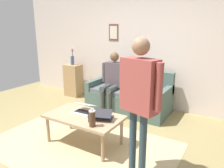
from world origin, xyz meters
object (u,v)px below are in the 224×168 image
Objects in this scene: couch at (129,97)px; flower_vase at (72,59)px; laptop_center at (103,116)px; side_shelf at (73,80)px; laptop_left at (83,109)px; coffee_table at (84,118)px; person_standing at (139,92)px; person_seated at (112,79)px; french_press at (92,118)px.

couch is 3.90× the size of flower_vase.
laptop_center is at bearing 139.93° from flower_vase.
laptop_left is at bearing 134.74° from side_shelf.
flower_vase is (1.78, -1.82, 0.56)m from coffee_table.
person_seated is at bearing -51.05° from person_standing.
french_press is 0.58× the size of flower_vase.
flower_vase reaches higher than side_shelf.
french_press reaches higher than laptop_center.
laptop_center is 2.79m from flower_vase.
flower_vase is (2.12, -2.05, 0.39)m from french_press.
laptop_center is 1.52m from person_seated.
coffee_table is at bearing 103.05° from person_seated.
flower_vase is at bearing -15.62° from person_seated.
laptop_center is 0.22× the size of person_standing.
couch is at bearing -78.89° from french_press.
laptop_center is 0.29m from french_press.
couch reaches higher than laptop_center.
coffee_table is at bearing -34.98° from french_press.
side_shelf is at bearing -45.50° from coffee_table.
french_press is (-0.37, 1.87, 0.28)m from couch.
side_shelf is at bearing -40.03° from laptop_center.
person_standing is (-1.13, 0.39, 0.57)m from laptop_left.
flower_vase reaches higher than laptop_center.
french_press reaches higher than coffee_table.
person_standing is (-1.07, 1.92, 0.78)m from couch.
laptop_left is (0.09, -0.11, 0.09)m from coffee_table.
side_shelf is (1.78, -1.82, -0.01)m from coffee_table.
side_shelf is 1.86× the size of flower_vase.
coffee_table is at bearing 91.16° from couch.
laptop_center is at bearing -87.42° from french_press.
flower_vase is (1.75, -0.18, 0.67)m from couch.
flower_vase reaches higher than couch.
flower_vase is at bearing -45.54° from coffee_table.
side_shelf reaches higher than laptop_center.
person_standing is at bearing 128.95° from person_seated.
person_standing is at bearing 119.25° from couch.
couch is at bearing -142.43° from person_seated.
flower_vase is 3.52m from person_standing.
person_standing reaches higher than coffee_table.
coffee_table is at bearing -15.20° from person_standing.
flower_vase reaches higher than person_seated.
person_standing is (-2.83, 2.10, 0.68)m from side_shelf.
person_seated is (-1.46, 0.41, 0.31)m from side_shelf.
coffee_table is 2.55m from side_shelf.
couch is 1.88m from flower_vase.
side_shelf is at bearing -36.60° from person_standing.
couch is 1.64m from laptop_center.
flower_vase is 0.35× the size of person_seated.
coffee_table is at bearing 134.46° from flower_vase.
side_shelf is at bearing -45.26° from laptop_left.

